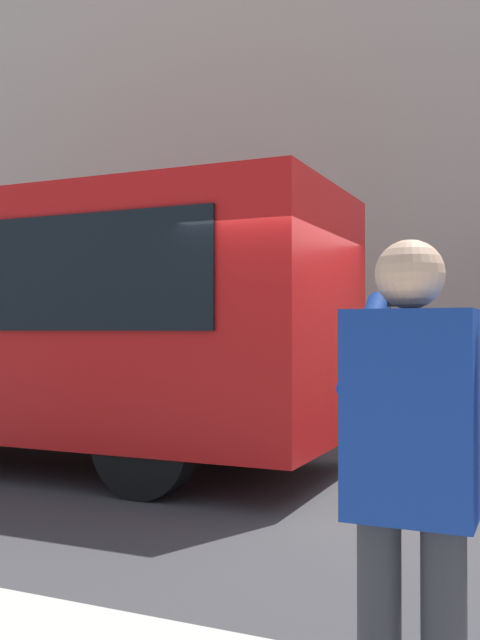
{
  "coord_description": "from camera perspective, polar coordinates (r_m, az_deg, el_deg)",
  "views": [
    {
      "loc": [
        -1.76,
        6.54,
        1.57
      ],
      "look_at": [
        1.29,
        -0.37,
        1.66
      ],
      "focal_mm": 39.9,
      "sensor_mm": 36.0,
      "label": 1
    }
  ],
  "objects": [
    {
      "name": "ground_plane",
      "position": [
        6.95,
        8.8,
        -13.73
      ],
      "size": [
        60.0,
        60.0,
        0.0
      ],
      "primitive_type": "plane",
      "color": "#38383A"
    },
    {
      "name": "building_facade_far",
      "position": [
        14.16,
        16.31,
        17.52
      ],
      "size": [
        28.0,
        1.55,
        12.0
      ],
      "color": "beige",
      "rests_on": "ground_plane"
    },
    {
      "name": "pedestrian_photographer",
      "position": [
        2.34,
        13.64,
        -11.21
      ],
      "size": [
        0.53,
        0.52,
        1.7
      ],
      "color": "#2D2D33",
      "rests_on": "sidewalk_curb"
    }
  ]
}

